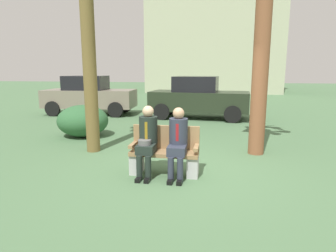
{
  "coord_description": "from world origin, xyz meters",
  "views": [
    {
      "loc": [
        0.61,
        -5.39,
        1.94
      ],
      "look_at": [
        -0.34,
        0.15,
        0.85
      ],
      "focal_mm": 31.11,
      "sensor_mm": 36.0,
      "label": 1
    }
  ],
  "objects": [
    {
      "name": "shrub_near_bench",
      "position": [
        -3.29,
        2.48,
        0.47
      ],
      "size": [
        1.49,
        1.37,
        0.93
      ],
      "primitive_type": "ellipsoid",
      "color": "#2E5D35",
      "rests_on": "ground"
    },
    {
      "name": "seated_man_right",
      "position": [
        -0.08,
        -0.33,
        0.71
      ],
      "size": [
        0.34,
        0.72,
        1.27
      ],
      "color": "#2D3342",
      "rests_on": "ground"
    },
    {
      "name": "park_bench",
      "position": [
        -0.34,
        -0.21,
        0.39
      ],
      "size": [
        1.27,
        0.44,
        0.9
      ],
      "color": "#99754C",
      "rests_on": "ground"
    },
    {
      "name": "parked_car_far",
      "position": [
        -0.17,
        6.37,
        0.84
      ],
      "size": [
        4.01,
        1.97,
        1.68
      ],
      "color": "#232D1E",
      "rests_on": "ground"
    },
    {
      "name": "parked_car_near",
      "position": [
        -4.98,
        6.65,
        0.84
      ],
      "size": [
        3.98,
        1.89,
        1.68
      ],
      "color": "slate",
      "rests_on": "ground"
    },
    {
      "name": "ground_plane",
      "position": [
        0.0,
        0.0,
        0.0
      ],
      "size": [
        80.0,
        80.0,
        0.0
      ],
      "primitive_type": "plane",
      "color": "#4A6C48"
    },
    {
      "name": "seated_man_left",
      "position": [
        -0.65,
        -0.33,
        0.72
      ],
      "size": [
        0.34,
        0.72,
        1.29
      ],
      "color": "#1E2823",
      "rests_on": "ground"
    },
    {
      "name": "building_backdrop",
      "position": [
        0.08,
        22.28,
        6.82
      ],
      "size": [
        11.77,
        7.61,
        13.58
      ],
      "color": "#ABB191",
      "rests_on": "ground"
    }
  ]
}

